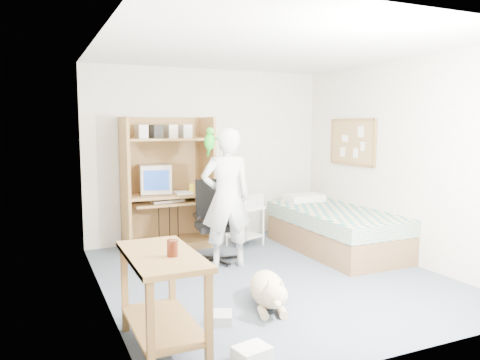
{
  "coord_description": "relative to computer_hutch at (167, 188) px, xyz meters",
  "views": [
    {
      "loc": [
        -2.4,
        -4.51,
        1.69
      ],
      "look_at": [
        -0.17,
        0.46,
        1.05
      ],
      "focal_mm": 35.0,
      "sensor_mm": 36.0,
      "label": 1
    }
  ],
  "objects": [
    {
      "name": "floor",
      "position": [
        0.7,
        -1.74,
        -0.82
      ],
      "size": [
        4.0,
        4.0,
        0.0
      ],
      "primitive_type": "plane",
      "color": "#475461",
      "rests_on": "ground"
    },
    {
      "name": "keyboard",
      "position": [
        -0.04,
        -0.16,
        -0.15
      ],
      "size": [
        0.47,
        0.23,
        0.03
      ],
      "primitive_type": "cube",
      "rotation": [
        0.0,
        0.0,
        0.15
      ],
      "color": "beige",
      "rests_on": "computer_hutch"
    },
    {
      "name": "ceiling",
      "position": [
        0.7,
        -1.74,
        1.68
      ],
      "size": [
        3.6,
        4.0,
        0.02
      ],
      "primitive_type": "cube",
      "color": "white",
      "rests_on": "wall_back"
    },
    {
      "name": "crt_monitor",
      "position": [
        -0.17,
        0.01,
        0.14
      ],
      "size": [
        0.47,
        0.49,
        0.39
      ],
      "rotation": [
        0.0,
        0.0,
        -0.15
      ],
      "color": "beige",
      "rests_on": "computer_hutch"
    },
    {
      "name": "wall_back",
      "position": [
        0.7,
        0.26,
        0.43
      ],
      "size": [
        3.6,
        0.02,
        2.5
      ],
      "primitive_type": "cube",
      "color": "silver",
      "rests_on": "floor"
    },
    {
      "name": "drink_glass",
      "position": [
        -0.8,
        -3.05,
        -0.01
      ],
      "size": [
        0.08,
        0.08,
        0.12
      ],
      "primitive_type": "cylinder",
      "color": "#3B1409",
      "rests_on": "side_desk"
    },
    {
      "name": "office_chair",
      "position": [
        0.35,
        -0.88,
        -0.46
      ],
      "size": [
        0.56,
        0.56,
        1.0
      ],
      "rotation": [
        0.0,
        0.0,
        -0.14
      ],
      "color": "black",
      "rests_on": "floor"
    },
    {
      "name": "wall_left",
      "position": [
        -1.1,
        -1.74,
        0.43
      ],
      "size": [
        0.02,
        4.0,
        2.5
      ],
      "primitive_type": "cube",
      "color": "silver",
      "rests_on": "floor"
    },
    {
      "name": "computer_hutch",
      "position": [
        0.0,
        0.0,
        0.0
      ],
      "size": [
        1.2,
        0.63,
        1.8
      ],
      "color": "brown",
      "rests_on": "floor"
    },
    {
      "name": "printer_cart",
      "position": [
        1.0,
        -0.39,
        -0.45
      ],
      "size": [
        0.56,
        0.5,
        0.56
      ],
      "rotation": [
        0.0,
        0.0,
        0.34
      ],
      "color": "white",
      "rests_on": "floor"
    },
    {
      "name": "bed",
      "position": [
        2.0,
        -1.12,
        -0.53
      ],
      "size": [
        1.02,
        2.02,
        0.66
      ],
      "color": "brown",
      "rests_on": "floor"
    },
    {
      "name": "side_desk",
      "position": [
        -0.85,
        -2.94,
        -0.33
      ],
      "size": [
        0.5,
        1.0,
        0.75
      ],
      "color": "brown",
      "rests_on": "floor"
    },
    {
      "name": "dog",
      "position": [
        0.27,
        -2.51,
        -0.66
      ],
      "size": [
        0.51,
        0.97,
        0.37
      ],
      "rotation": [
        0.0,
        0.0,
        -0.31
      ],
      "color": "tan",
      "rests_on": "floor"
    },
    {
      "name": "printer",
      "position": [
        1.0,
        -0.39,
        -0.17
      ],
      "size": [
        0.5,
        0.44,
        0.18
      ],
      "primitive_type": "cube",
      "rotation": [
        0.0,
        0.0,
        0.34
      ],
      "color": "beige",
      "rests_on": "printer_cart"
    },
    {
      "name": "parrot",
      "position": [
        0.19,
        -1.17,
        0.7
      ],
      "size": [
        0.12,
        0.21,
        0.34
      ],
      "rotation": [
        0.0,
        0.0,
        -0.14
      ],
      "color": "#138613",
      "rests_on": "person"
    },
    {
      "name": "floor_box_a",
      "position": [
        -0.31,
        -3.36,
        -0.77
      ],
      "size": [
        0.29,
        0.25,
        0.1
      ],
      "primitive_type": "cube",
      "rotation": [
        0.0,
        0.0,
        0.21
      ],
      "color": "white",
      "rests_on": "floor"
    },
    {
      "name": "corkboard",
      "position": [
        2.47,
        -0.84,
        0.63
      ],
      "size": [
        0.04,
        0.94,
        0.66
      ],
      "color": "olive",
      "rests_on": "wall_right"
    },
    {
      "name": "pencil_cup",
      "position": [
        0.32,
        -0.09,
        -0.0
      ],
      "size": [
        0.08,
        0.08,
        0.12
      ],
      "primitive_type": "cylinder",
      "color": "yellow",
      "rests_on": "computer_hutch"
    },
    {
      "name": "person",
      "position": [
        0.39,
        -1.18,
        0.01
      ],
      "size": [
        0.65,
        0.48,
        1.66
      ],
      "primitive_type": "imported",
      "rotation": [
        0.0,
        0.0,
        3.0
      ],
      "color": "silver",
      "rests_on": "floor"
    },
    {
      "name": "floor_box_b",
      "position": [
        -0.26,
        -2.65,
        -0.78
      ],
      "size": [
        0.25,
        0.27,
        0.08
      ],
      "primitive_type": "cube",
      "rotation": [
        0.0,
        0.0,
        -0.39
      ],
      "color": "#B3B3AE",
      "rests_on": "floor"
    },
    {
      "name": "wall_right",
      "position": [
        2.5,
        -1.74,
        0.43
      ],
      "size": [
        0.02,
        4.0,
        2.5
      ],
      "primitive_type": "cube",
      "color": "silver",
      "rests_on": "floor"
    }
  ]
}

